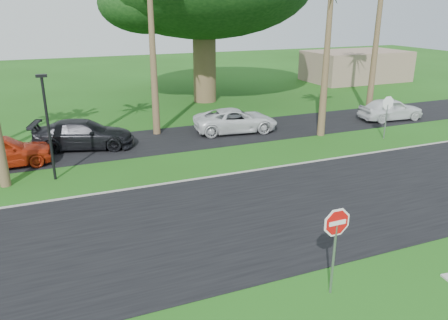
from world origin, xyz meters
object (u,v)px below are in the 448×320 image
(stop_sign_near, at_px, (336,234))
(stop_sign_far, at_px, (387,109))
(car_minivan, at_px, (236,121))
(car_pickup, at_px, (391,109))
(car_red, at_px, (0,152))
(car_dark, at_px, (84,135))

(stop_sign_near, bearing_deg, stop_sign_far, 43.73)
(stop_sign_far, height_order, car_minivan, stop_sign_far)
(car_pickup, bearing_deg, car_minivan, 88.24)
(car_red, bearing_deg, stop_sign_near, -150.80)
(stop_sign_far, bearing_deg, car_pickup, -135.77)
(car_minivan, bearing_deg, stop_sign_far, -114.38)
(car_dark, bearing_deg, car_red, 127.42)
(stop_sign_near, distance_m, car_minivan, 16.15)
(car_pickup, bearing_deg, car_red, 95.44)
(stop_sign_near, relative_size, stop_sign_far, 1.00)
(car_red, relative_size, car_pickup, 1.07)
(car_red, height_order, car_dark, car_red)
(stop_sign_near, distance_m, stop_sign_far, 15.91)
(car_red, xyz_separation_m, car_minivan, (12.84, 1.53, -0.08))
(stop_sign_far, relative_size, car_red, 0.57)
(car_red, height_order, car_minivan, car_red)
(car_red, distance_m, car_minivan, 12.93)
(car_pickup, bearing_deg, car_dark, 90.82)
(stop_sign_near, height_order, car_dark, stop_sign_near)
(car_red, relative_size, car_minivan, 0.91)
(stop_sign_near, bearing_deg, car_pickup, 43.84)
(stop_sign_near, xyz_separation_m, stop_sign_far, (11.50, 11.00, 0.00))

